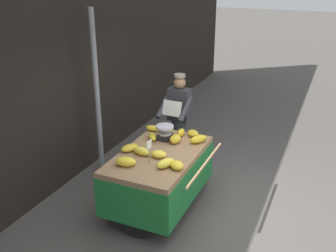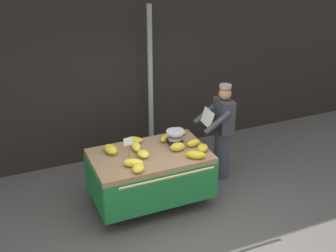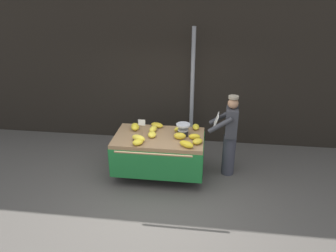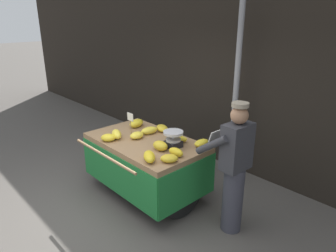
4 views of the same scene
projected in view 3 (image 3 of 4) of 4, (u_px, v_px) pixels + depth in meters
ground_plane at (159, 200)px, 5.92m from camera, size 60.00×60.00×0.00m
back_wall at (175, 73)px, 7.70m from camera, size 16.00×0.24×3.44m
street_pole at (192, 91)px, 7.35m from camera, size 0.09×0.09×2.86m
banana_cart at (159, 147)px, 6.45m from camera, size 1.80×1.28×0.91m
weighing_scale at (183, 129)px, 6.36m from camera, size 0.28×0.28×0.24m
price_sign at (142, 124)px, 6.28m from camera, size 0.14×0.01×0.34m
banana_bunch_0 at (139, 138)px, 6.13m from camera, size 0.32×0.24×0.12m
banana_bunch_1 at (196, 127)px, 6.66m from camera, size 0.15×0.26×0.09m
banana_bunch_2 at (153, 129)px, 6.53m from camera, size 0.18×0.30×0.11m
banana_bunch_3 at (138, 142)px, 5.99m from camera, size 0.27×0.27×0.11m
banana_bunch_4 at (180, 129)px, 6.56m from camera, size 0.28×0.24×0.10m
banana_bunch_5 at (152, 135)px, 6.30m from camera, size 0.18×0.23×0.10m
banana_bunch_6 at (197, 141)px, 6.03m from camera, size 0.27×0.27×0.10m
banana_bunch_7 at (180, 136)px, 6.21m from camera, size 0.24×0.16×0.13m
banana_bunch_8 at (186, 144)px, 5.90m from camera, size 0.33×0.28×0.12m
banana_bunch_9 at (194, 137)px, 6.20m from camera, size 0.23×0.13×0.11m
banana_bunch_10 at (157, 125)px, 6.74m from camera, size 0.33×0.27×0.09m
banana_bunch_11 at (135, 127)px, 6.62m from camera, size 0.23×0.31×0.13m
vendor_person at (229, 136)px, 6.45m from camera, size 0.59×0.53×1.71m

